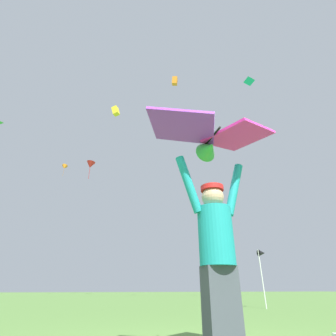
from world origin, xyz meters
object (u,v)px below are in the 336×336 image
held_stunt_kite (210,137)px  distant_kite_yellow_mid_right (116,111)px  distant_kite_orange_overhead_distant (175,81)px  distant_kite_red_far_center (90,165)px  kite_flyer_person (217,253)px  distant_kite_teal_low_left (249,81)px  marker_flag (262,257)px  distant_kite_orange_high_right (64,167)px

held_stunt_kite → distant_kite_yellow_mid_right: size_ratio=1.31×
distant_kite_orange_overhead_distant → distant_kite_red_far_center: 18.86m
kite_flyer_person → distant_kite_teal_low_left: (10.96, 12.91, 17.17)m
distant_kite_yellow_mid_right → marker_flag: 25.33m
kite_flyer_person → distant_kite_orange_high_right: (-6.11, 30.02, 13.99)m
kite_flyer_person → distant_kite_teal_low_left: 24.12m
held_stunt_kite → marker_flag: bearing=52.7°
held_stunt_kite → distant_kite_orange_high_right: size_ratio=0.94×
distant_kite_red_far_center → held_stunt_kite: bearing=-84.6°
distant_kite_orange_overhead_distant → held_stunt_kite: bearing=-106.2°
distant_kite_orange_high_right → held_stunt_kite: bearing=-78.5°
distant_kite_teal_low_left → distant_kite_orange_overhead_distant: bearing=158.9°
kite_flyer_person → distant_kite_orange_overhead_distant: size_ratio=2.22×
distant_kite_yellow_mid_right → marker_flag: (5.60, -16.65, -18.24)m
distant_kite_yellow_mid_right → distant_kite_orange_overhead_distant: distant_kite_yellow_mid_right is taller
distant_kite_teal_low_left → marker_flag: bearing=-132.9°
distant_kite_yellow_mid_right → distant_kite_red_far_center: size_ratio=0.44×
distant_kite_orange_overhead_distant → distant_kite_orange_high_right: 18.45m
distant_kite_orange_high_right → distant_kite_yellow_mid_right: bearing=-51.0°
distant_kite_orange_overhead_distant → distant_kite_orange_high_right: size_ratio=0.51×
held_stunt_kite → marker_flag: (5.02, 6.58, -0.48)m
distant_kite_teal_low_left → distant_kite_red_far_center: bearing=125.5°
kite_flyer_person → distant_kite_red_far_center: 36.39m
distant_kite_orange_overhead_distant → marker_flag: distant_kite_orange_overhead_distant is taller
marker_flag → distant_kite_teal_low_left: bearing=47.1°
held_stunt_kite → distant_kite_orange_high_right: bearing=101.5°
distant_kite_orange_high_right → distant_kite_teal_low_left: bearing=-45.1°
held_stunt_kite → marker_flag: held_stunt_kite is taller
held_stunt_kite → distant_kite_teal_low_left: (10.96, 12.97, 15.91)m
kite_flyer_person → distant_kite_yellow_mid_right: 29.99m
distant_kite_orange_overhead_distant → distant_kite_red_far_center: bearing=113.8°
kite_flyer_person → distant_kite_yellow_mid_right: (-0.57, 23.17, 19.03)m
distant_kite_yellow_mid_right → distant_kite_red_far_center: bearing=104.9°
kite_flyer_person → marker_flag: bearing=52.4°
distant_kite_red_far_center → marker_flag: size_ratio=1.38×
distant_kite_teal_low_left → kite_flyer_person: bearing=-130.3°
distant_kite_red_far_center → distant_kite_orange_overhead_distant: bearing=-66.2°
distant_kite_red_far_center → marker_flag: bearing=-72.7°
distant_kite_red_far_center → kite_flyer_person: bearing=-84.6°
kite_flyer_person → marker_flag: size_ratio=0.97×
held_stunt_kite → distant_kite_red_far_center: 35.91m
held_stunt_kite → distant_kite_orange_high_right: distant_kite_orange_high_right is taller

